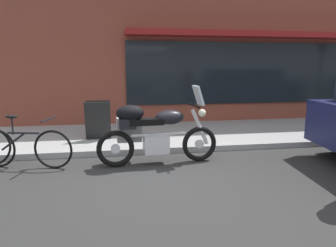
{
  "coord_description": "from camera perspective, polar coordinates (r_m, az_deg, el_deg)",
  "views": [
    {
      "loc": [
        -0.73,
        -4.33,
        1.72
      ],
      "look_at": [
        0.13,
        0.97,
        0.7
      ],
      "focal_mm": 31.68,
      "sensor_mm": 36.0,
      "label": 1
    }
  ],
  "objects": [
    {
      "name": "ground_plane",
      "position": [
        4.71,
        0.32,
        -10.64
      ],
      "size": [
        80.0,
        80.0,
        0.0
      ],
      "primitive_type": "plane",
      "color": "#2C2C2C"
    },
    {
      "name": "touring_motorcycle",
      "position": [
        5.27,
        -3.24,
        -1.45
      ],
      "size": [
        2.19,
        0.62,
        1.4
      ],
      "color": "black",
      "rests_on": "ground_plane"
    },
    {
      "name": "parked_bicycle",
      "position": [
        5.67,
        -25.92,
        -4.09
      ],
      "size": [
        1.65,
        0.56,
        0.93
      ],
      "color": "black",
      "rests_on": "ground_plane"
    },
    {
      "name": "sandwich_board_sign",
      "position": [
        6.86,
        -13.32,
        0.64
      ],
      "size": [
        0.55,
        0.4,
        0.85
      ],
      "color": "black",
      "rests_on": "sidewalk_curb"
    }
  ]
}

